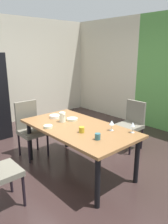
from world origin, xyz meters
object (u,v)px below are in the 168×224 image
chair_head_far (131,122)px  pitcher_center (62,117)px  chair_left_near (30,126)px  cup_south (98,137)px  wine_glass_near_shelf (133,125)px  cup_west (82,130)px  serving_bowl_rear (55,116)px  wine_glass_front (112,123)px  serving_bowl_near_window (72,119)px  serving_bowl_corner (48,127)px  dining_table (78,131)px

chair_head_far → pitcher_center: chair_head_far is taller
chair_left_near → cup_south: chair_left_near is taller
wine_glass_near_shelf → cup_west: bearing=-132.1°
chair_left_near → serving_bowl_rear: chair_left_near is taller
pitcher_center → wine_glass_near_shelf: bearing=23.2°
wine_glass_near_shelf → pitcher_center: pitcher_center is taller
wine_glass_front → serving_bowl_rear: (-1.08, -0.27, -0.09)m
wine_glass_front → serving_bowl_near_window: wine_glass_front is taller
chair_left_near → cup_south: (1.58, 0.16, 0.24)m
serving_bowl_corner → pitcher_center: bearing=104.3°
chair_head_far → chair_left_near: (-1.06, -1.64, 0.02)m
cup_south → chair_left_near: bearing=-174.3°
dining_table → chair_left_near: 1.06m
chair_head_far → wine_glass_near_shelf: 1.19m
chair_left_near → cup_south: 1.60m
wine_glass_near_shelf → pitcher_center: size_ratio=0.96×
wine_glass_front → dining_table: bearing=-150.5°
dining_table → cup_west: (0.23, -0.13, 0.12)m
chair_head_far → pitcher_center: 1.47m
chair_head_far → wine_glass_near_shelf: chair_head_far is taller
dining_table → pitcher_center: 0.39m
wine_glass_near_shelf → serving_bowl_corner: bearing=-141.0°
serving_bowl_rear → cup_west: (0.85, -0.12, 0.02)m
chair_left_near → serving_bowl_rear: 0.53m
wine_glass_front → serving_bowl_near_window: (-0.77, -0.13, -0.10)m
wine_glass_near_shelf → serving_bowl_near_window: size_ratio=0.84×
pitcher_center → serving_bowl_corner: bearing=-75.7°
cup_west → dining_table: bearing=151.4°
dining_table → serving_bowl_corner: size_ratio=13.85×
chair_left_near → cup_west: bearing=97.8°
chair_left_near → dining_table: bearing=106.4°
chair_left_near → cup_west: (1.24, 0.17, 0.24)m
chair_head_far → serving_bowl_rear: 1.52m
dining_table → wine_glass_near_shelf: (0.72, 0.42, 0.20)m
dining_table → wine_glass_front: size_ratio=12.16×
cup_south → dining_table: bearing=166.3°
serving_bowl_near_window → cup_west: bearing=-25.6°
wine_glass_front → serving_bowl_rear: 1.12m
serving_bowl_near_window → dining_table: bearing=-23.4°
serving_bowl_corner → dining_table: bearing=55.4°
chair_head_far → cup_west: (0.18, -1.47, 0.26)m
chair_head_far → wine_glass_near_shelf: (0.68, -0.92, 0.33)m
cup_west → cup_south: (0.34, -0.01, 0.00)m
dining_table → serving_bowl_rear: bearing=-179.6°
cup_west → cup_south: bearing=-2.1°
dining_table → chair_head_far: size_ratio=1.98×
dining_table → chair_head_far: bearing=87.9°
dining_table → pitcher_center: bearing=-173.4°
pitcher_center → chair_left_near: bearing=-158.8°
serving_bowl_near_window → pitcher_center: (-0.04, -0.17, 0.06)m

